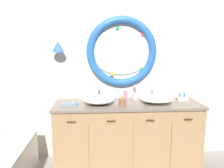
% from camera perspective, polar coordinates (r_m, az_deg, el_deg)
% --- Properties ---
extents(back_wall_assembly, '(6.40, 0.26, 2.60)m').
position_cam_1_polar(back_wall_assembly, '(3.16, 2.87, 4.89)').
color(back_wall_assembly, silver).
rests_on(back_wall_assembly, ground_plane).
extents(vanity_counter, '(1.88, 0.64, 0.86)m').
position_cam_1_polar(vanity_counter, '(3.05, 3.84, -12.56)').
color(vanity_counter, tan).
rests_on(vanity_counter, ground_plane).
extents(sink_basin_left, '(0.39, 0.39, 0.11)m').
position_cam_1_polar(sink_basin_left, '(2.85, -3.43, -3.96)').
color(sink_basin_left, white).
rests_on(sink_basin_left, vanity_counter).
extents(sink_basin_right, '(0.43, 0.43, 0.11)m').
position_cam_1_polar(sink_basin_right, '(2.95, 11.22, -3.64)').
color(sink_basin_right, white).
rests_on(sink_basin_right, vanity_counter).
extents(faucet_set_left, '(0.20, 0.12, 0.17)m').
position_cam_1_polar(faucet_set_left, '(3.09, -3.46, -2.72)').
color(faucet_set_left, silver).
rests_on(faucet_set_left, vanity_counter).
extents(faucet_set_right, '(0.22, 0.14, 0.15)m').
position_cam_1_polar(faucet_set_right, '(3.18, 10.11, -2.61)').
color(faucet_set_right, silver).
rests_on(faucet_set_right, vanity_counter).
extents(toothbrush_holder_left, '(0.09, 0.09, 0.22)m').
position_cam_1_polar(toothbrush_holder_left, '(2.73, 2.60, -4.57)').
color(toothbrush_holder_left, '#996647').
rests_on(toothbrush_holder_left, vanity_counter).
extents(toothbrush_holder_right, '(0.08, 0.08, 0.21)m').
position_cam_1_polar(toothbrush_holder_right, '(3.12, 5.77, -2.79)').
color(toothbrush_holder_right, white).
rests_on(toothbrush_holder_right, vanity_counter).
extents(soap_dispenser, '(0.06, 0.06, 0.14)m').
position_cam_1_polar(soap_dispenser, '(3.10, 3.42, -2.74)').
color(soap_dispenser, pink).
rests_on(soap_dispenser, vanity_counter).
extents(folded_hand_towel, '(0.19, 0.11, 0.03)m').
position_cam_1_polar(folded_hand_towel, '(2.84, -10.74, -5.03)').
color(folded_hand_towel, '#7593A8').
rests_on(folded_hand_towel, vanity_counter).
extents(toiletry_basket, '(0.14, 0.09, 0.10)m').
position_cam_1_polar(toiletry_basket, '(3.17, 17.34, -3.50)').
color(toiletry_basket, beige).
rests_on(toiletry_basket, vanity_counter).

